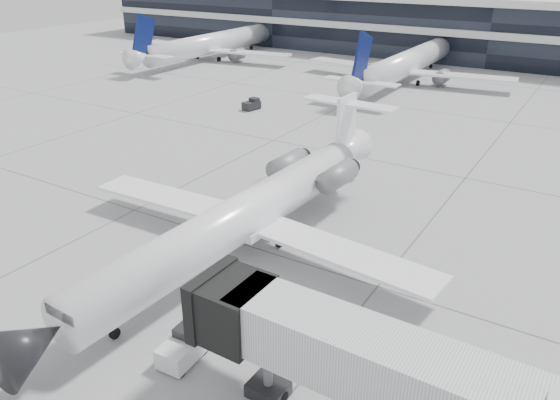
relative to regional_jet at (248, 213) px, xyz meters
The scene contains 9 objects.
ground 2.74m from the regional_jet, behind, with size 220.00×220.00×0.00m, color #9B9A9D.
terminal 82.18m from the regional_jet, 90.56° to the left, with size 170.00×22.00×10.00m, color black.
bg_jet_left 71.73m from the regional_jet, 129.71° to the left, with size 32.00×40.00×9.60m, color white, non-canonical shape.
bg_jet_center 55.90m from the regional_jet, 99.07° to the left, with size 32.00×40.00×9.60m, color white, non-canonical shape.
regional_jet is the anchor object (origin of this frame).
jet_bridge 18.21m from the regional_jet, 36.13° to the right, with size 17.32×3.84×5.57m.
baggage_tug 11.51m from the regional_jet, 71.60° to the right, with size 1.59×2.54×1.57m.
traffic_cone 12.92m from the regional_jet, 94.43° to the left, with size 0.52×0.52×0.61m.
far_tug 35.24m from the regional_jet, 124.03° to the left, with size 1.74×2.45×1.42m.
Camera 1 is at (19.41, -26.35, 18.20)m, focal length 35.00 mm.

